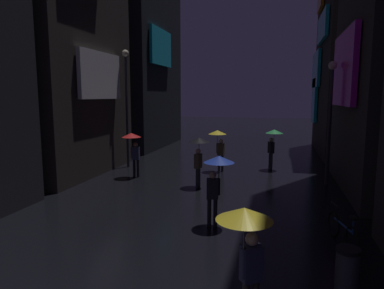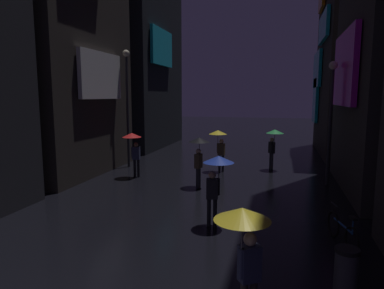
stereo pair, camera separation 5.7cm
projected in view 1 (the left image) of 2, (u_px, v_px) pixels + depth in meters
The scene contains 11 objects.
building_right_far at pixel (354, 52), 22.09m from camera, with size 4.25×8.37×13.29m.
pedestrian_foreground_right_yellow at pixel (247, 234), 5.40m from camera, with size 0.90×0.90×2.12m.
pedestrian_foreground_left_blue at pixel (217, 171), 9.95m from camera, with size 0.90×0.90×2.12m.
pedestrian_far_right_yellow at pixel (218, 139), 17.36m from camera, with size 0.90×0.90×2.12m.
pedestrian_midstreet_left_green at pixel (273, 138), 17.82m from camera, with size 0.90×0.90×2.12m.
pedestrian_near_crossing_black at pixel (199, 148), 14.31m from camera, with size 0.90×0.90×2.12m.
pedestrian_midstreet_centre_red at pixel (133, 143), 16.08m from camera, with size 0.90×0.90×2.12m.
bicycle_parked_at_storefront at pixel (343, 231), 8.83m from camera, with size 0.52×1.78×0.96m.
streetlamp_left_far at pixel (127, 96), 18.15m from camera, with size 0.36×0.36×6.23m.
streetlamp_right_far at pixel (330, 108), 14.51m from camera, with size 0.36×0.36×5.28m.
trash_bin at pixel (347, 270), 6.65m from camera, with size 0.46×0.46×0.93m.
Camera 1 is at (2.92, -2.40, 3.84)m, focal length 32.00 mm.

